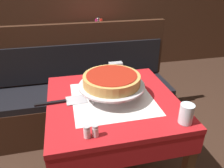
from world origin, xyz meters
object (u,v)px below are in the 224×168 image
object	(u,v)px
pizza_pan_stand	(111,86)
pizza_server	(64,101)
deep_dish_pizza	(111,80)
booth_bench	(82,100)
pepper_shaker	(95,131)
salt_shaker	(87,132)
dining_table_front	(112,112)
water_glass_near	(186,114)
napkin_holder	(116,68)
dining_table_rear	(100,39)
condiment_caddy	(99,25)

from	to	relation	value
pizza_pan_stand	pizza_server	bearing A→B (deg)	179.80
pizza_pan_stand	deep_dish_pizza	size ratio (longest dim) A/B	1.17
pizza_pan_stand	booth_bench	bearing A→B (deg)	99.87
booth_bench	pepper_shaker	world-z (taller)	booth_bench
deep_dish_pizza	salt_shaker	world-z (taller)	deep_dish_pizza
dining_table_front	pizza_pan_stand	world-z (taller)	pizza_pan_stand
water_glass_near	napkin_holder	xyz separation A→B (m)	(-0.20, 0.66, -0.01)
salt_shaker	pepper_shaker	xyz separation A→B (m)	(0.04, 0.00, -0.00)
dining_table_rear	pizza_server	distance (m)	1.80
dining_table_rear	water_glass_near	bearing A→B (deg)	-87.80
dining_table_front	pizza_pan_stand	bearing A→B (deg)	101.20
pizza_pan_stand	salt_shaker	size ratio (longest dim) A/B	6.34
pepper_shaker	condiment_caddy	distance (m)	2.16
dining_table_rear	condiment_caddy	distance (m)	0.18
pizza_pan_stand	pepper_shaker	bearing A→B (deg)	-113.98
pizza_pan_stand	napkin_holder	xyz separation A→B (m)	(0.11, 0.32, -0.03)
pepper_shaker	dining_table_rear	bearing A→B (deg)	79.41
condiment_caddy	water_glass_near	bearing A→B (deg)	-87.82
napkin_holder	water_glass_near	bearing A→B (deg)	-72.68
dining_table_front	booth_bench	size ratio (longest dim) A/B	0.44
pizza_server	water_glass_near	distance (m)	0.69
booth_bench	pizza_server	size ratio (longest dim) A/B	5.88
water_glass_near	pepper_shaker	size ratio (longest dim) A/B	1.71
pizza_pan_stand	napkin_holder	distance (m)	0.34
pizza_server	booth_bench	bearing A→B (deg)	78.57
pizza_pan_stand	napkin_holder	bearing A→B (deg)	71.33
pizza_pan_stand	condiment_caddy	bearing A→B (deg)	82.59
pizza_server	condiment_caddy	distance (m)	1.86
pizza_pan_stand	napkin_holder	world-z (taller)	napkin_holder
booth_bench	pepper_shaker	distance (m)	1.20
water_glass_near	napkin_holder	world-z (taller)	water_glass_near
dining_table_rear	pepper_shaker	bearing A→B (deg)	-100.59
deep_dish_pizza	salt_shaker	size ratio (longest dim) A/B	5.44
dining_table_rear	water_glass_near	size ratio (longest dim) A/B	7.26
dining_table_rear	napkin_holder	bearing A→B (deg)	-95.15
salt_shaker	napkin_holder	xyz separation A→B (m)	(0.30, 0.66, 0.01)
dining_table_rear	booth_bench	xyz separation A→B (m)	(-0.37, -0.96, -0.34)
dining_table_rear	salt_shaker	xyz separation A→B (m)	(-0.42, -2.05, 0.15)
water_glass_near	condiment_caddy	xyz separation A→B (m)	(-0.08, 2.12, -0.01)
dining_table_front	pizza_server	distance (m)	0.31
napkin_holder	booth_bench	bearing A→B (deg)	118.96
booth_bench	water_glass_near	distance (m)	1.28
dining_table_rear	booth_bench	size ratio (longest dim) A/B	0.43
dining_table_rear	pizza_server	world-z (taller)	pizza_server
deep_dish_pizza	condiment_caddy	bearing A→B (deg)	82.59
water_glass_near	deep_dish_pizza	bearing A→B (deg)	133.02
napkin_holder	condiment_caddy	bearing A→B (deg)	85.17
booth_bench	pizza_server	world-z (taller)	booth_bench
pepper_shaker	condiment_caddy	world-z (taller)	condiment_caddy
pizza_pan_stand	deep_dish_pizza	distance (m)	0.04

